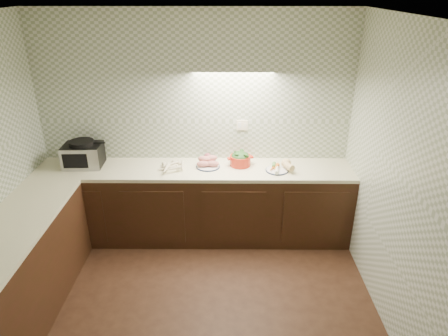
{
  "coord_description": "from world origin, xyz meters",
  "views": [
    {
      "loc": [
        0.37,
        -2.62,
        2.81
      ],
      "look_at": [
        0.34,
        1.25,
        1.02
      ],
      "focal_mm": 32.0,
      "sensor_mm": 36.0,
      "label": 1
    }
  ],
  "objects_px": {
    "sweet_potato_plate": "(208,163)",
    "dutch_oven": "(240,159)",
    "parsnip_pile": "(174,166)",
    "veg_plate": "(281,166)",
    "onion_bowl": "(209,159)",
    "toaster_oven": "(83,154)"
  },
  "relations": [
    {
      "from": "veg_plate",
      "to": "toaster_oven",
      "type": "bearing_deg",
      "value": 177.49
    },
    {
      "from": "parsnip_pile",
      "to": "onion_bowl",
      "type": "height_order",
      "value": "onion_bowl"
    },
    {
      "from": "parsnip_pile",
      "to": "onion_bowl",
      "type": "bearing_deg",
      "value": 22.87
    },
    {
      "from": "parsnip_pile",
      "to": "veg_plate",
      "type": "bearing_deg",
      "value": -1.13
    },
    {
      "from": "onion_bowl",
      "to": "dutch_oven",
      "type": "distance_m",
      "value": 0.37
    },
    {
      "from": "onion_bowl",
      "to": "veg_plate",
      "type": "height_order",
      "value": "same"
    },
    {
      "from": "dutch_oven",
      "to": "parsnip_pile",
      "type": "bearing_deg",
      "value": 174.98
    },
    {
      "from": "parsnip_pile",
      "to": "dutch_oven",
      "type": "bearing_deg",
      "value": 7.1
    },
    {
      "from": "sweet_potato_plate",
      "to": "dutch_oven",
      "type": "distance_m",
      "value": 0.38
    },
    {
      "from": "sweet_potato_plate",
      "to": "onion_bowl",
      "type": "height_order",
      "value": "sweet_potato_plate"
    },
    {
      "from": "onion_bowl",
      "to": "veg_plate",
      "type": "distance_m",
      "value": 0.85
    },
    {
      "from": "parsnip_pile",
      "to": "dutch_oven",
      "type": "height_order",
      "value": "dutch_oven"
    },
    {
      "from": "sweet_potato_plate",
      "to": "onion_bowl",
      "type": "xyz_separation_m",
      "value": [
        0.01,
        0.11,
        -0.0
      ]
    },
    {
      "from": "sweet_potato_plate",
      "to": "parsnip_pile",
      "type": "bearing_deg",
      "value": -172.24
    },
    {
      "from": "onion_bowl",
      "to": "veg_plate",
      "type": "relative_size",
      "value": 0.48
    },
    {
      "from": "toaster_oven",
      "to": "sweet_potato_plate",
      "type": "bearing_deg",
      "value": -2.96
    },
    {
      "from": "parsnip_pile",
      "to": "veg_plate",
      "type": "height_order",
      "value": "veg_plate"
    },
    {
      "from": "dutch_oven",
      "to": "sweet_potato_plate",
      "type": "bearing_deg",
      "value": 174.29
    },
    {
      "from": "veg_plate",
      "to": "dutch_oven",
      "type": "bearing_deg",
      "value": 165.6
    },
    {
      "from": "sweet_potato_plate",
      "to": "dutch_oven",
      "type": "relative_size",
      "value": 0.9
    },
    {
      "from": "toaster_oven",
      "to": "onion_bowl",
      "type": "relative_size",
      "value": 2.77
    },
    {
      "from": "dutch_oven",
      "to": "toaster_oven",
      "type": "bearing_deg",
      "value": 168.48
    }
  ]
}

